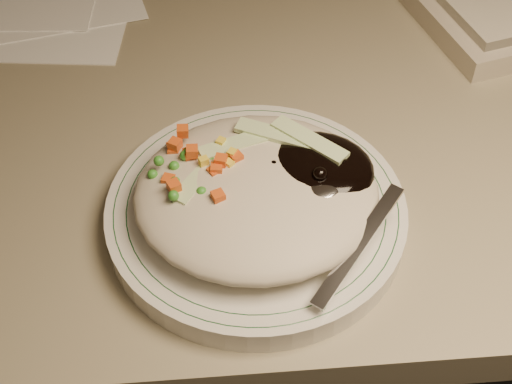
{
  "coord_description": "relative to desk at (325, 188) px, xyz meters",
  "views": [
    {
      "loc": [
        -0.13,
        0.79,
        1.19
      ],
      "look_at": [
        -0.1,
        1.17,
        0.78
      ],
      "focal_mm": 50.0,
      "sensor_mm": 36.0,
      "label": 1
    }
  ],
  "objects": [
    {
      "name": "desk",
      "position": [
        0.0,
        0.0,
        0.0
      ],
      "size": [
        1.4,
        0.7,
        0.74
      ],
      "color": "gray",
      "rests_on": "ground"
    },
    {
      "name": "plate",
      "position": [
        -0.1,
        -0.21,
        0.21
      ],
      "size": [
        0.24,
        0.24,
        0.02
      ],
      "primitive_type": "cylinder",
      "color": "silver",
      "rests_on": "desk"
    },
    {
      "name": "meal",
      "position": [
        -0.1,
        -0.21,
        0.24
      ],
      "size": [
        0.21,
        0.19,
        0.05
      ],
      "color": "#BCB198",
      "rests_on": "plate"
    },
    {
      "name": "plate_rim",
      "position": [
        -0.1,
        -0.21,
        0.22
      ],
      "size": [
        0.23,
        0.23,
        0.0
      ],
      "color": "#144723",
      "rests_on": "plate"
    }
  ]
}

